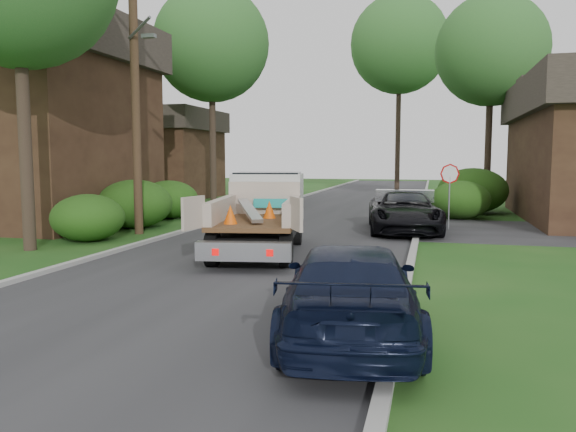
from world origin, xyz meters
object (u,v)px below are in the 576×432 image
(tree_left_far, at_px, (211,44))
(black_pickup, at_px, (404,212))
(house_left_far, at_px, (158,153))
(tree_left_back, at_px, (64,35))
(utility_pole, at_px, (135,86))
(stop_sign, at_px, (450,182))
(navy_suv, at_px, (350,291))
(tree_right_far, at_px, (492,51))
(flatbed_truck, at_px, (264,208))
(tree_center_far, at_px, (400,45))
(house_left_near, at_px, (18,119))

(tree_left_far, height_order, black_pickup, tree_left_far)
(house_left_far, bearing_deg, tree_left_back, -93.18)
(utility_pole, bearing_deg, stop_sign, 20.62)
(navy_suv, bearing_deg, tree_left_back, -53.39)
(tree_left_far, bearing_deg, tree_right_far, 11.31)
(house_left_far, bearing_deg, flatbed_truck, -55.14)
(tree_center_far, bearing_deg, house_left_near, -121.33)
(stop_sign, height_order, utility_pole, utility_pole)
(stop_sign, xyz_separation_m, tree_right_far, (2.30, 11.00, 6.70))
(stop_sign, xyz_separation_m, tree_center_far, (-3.20, 21.00, 9.20))
(stop_sign, relative_size, tree_right_far, 0.22)
(utility_pole, distance_m, tree_left_far, 12.77)
(utility_pole, distance_m, flatbed_truck, 6.86)
(house_left_near, relative_size, flatbed_truck, 1.56)
(house_left_near, distance_m, house_left_far, 15.12)
(house_left_far, relative_size, tree_center_far, 0.52)
(utility_pole, relative_size, navy_suv, 2.06)
(tree_left_far, relative_size, tree_right_far, 1.06)
(house_left_near, bearing_deg, tree_right_far, 33.69)
(utility_pole, distance_m, black_pickup, 10.53)
(house_left_far, distance_m, tree_center_far, 19.16)
(house_left_far, distance_m, navy_suv, 31.66)
(utility_pole, distance_m, house_left_far, 18.93)
(black_pickup, bearing_deg, flatbed_truck, -134.83)
(stop_sign, relative_size, house_left_far, 0.33)
(tree_center_far, relative_size, black_pickup, 2.73)
(stop_sign, relative_size, navy_suv, 0.51)
(house_left_near, relative_size, tree_left_back, 0.81)
(tree_center_far, bearing_deg, tree_left_back, -133.26)
(stop_sign, distance_m, tree_center_far, 23.15)
(tree_center_far, bearing_deg, stop_sign, -81.34)
(tree_left_far, xyz_separation_m, tree_left_back, (-6.50, -4.00, -0.00))
(tree_left_back, bearing_deg, navy_suv, -45.37)
(stop_sign, distance_m, house_left_far, 22.81)
(stop_sign, relative_size, utility_pole, 0.25)
(house_left_near, relative_size, tree_center_far, 0.67)
(house_left_near, height_order, tree_left_back, tree_left_back)
(stop_sign, xyz_separation_m, utility_pole, (-10.68, -4.02, 3.40))
(stop_sign, height_order, house_left_far, house_left_far)
(utility_pole, height_order, house_left_near, utility_pole)
(black_pickup, distance_m, navy_suv, 12.59)
(stop_sign, bearing_deg, navy_suv, -97.40)
(house_left_far, xyz_separation_m, navy_suv, (16.93, -26.65, -2.35))
(house_left_near, height_order, navy_suv, house_left_near)
(tree_left_far, bearing_deg, house_left_near, -114.23)
(utility_pole, xyz_separation_m, black_pickup, (9.08, 2.95, -4.43))
(house_left_far, height_order, tree_center_far, tree_center_far)
(tree_left_far, distance_m, black_pickup, 16.53)
(house_left_far, xyz_separation_m, black_pickup, (17.10, -14.07, -2.31))
(black_pickup, bearing_deg, tree_center_far, 87.05)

